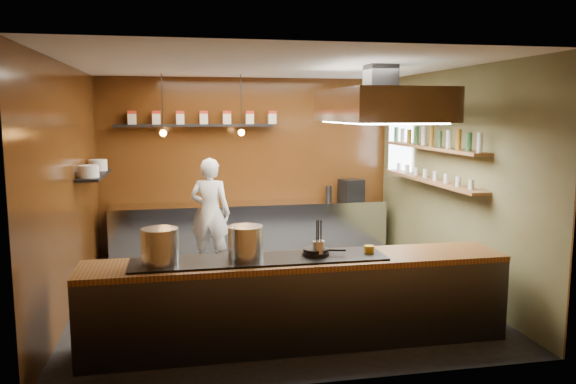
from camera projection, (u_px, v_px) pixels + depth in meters
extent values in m
plane|color=black|center=(273.00, 295.00, 7.48)|extent=(5.00, 5.00, 0.00)
plane|color=#401F0B|center=(248.00, 166.00, 9.70)|extent=(5.00, 0.00, 5.00)
plane|color=#401F0B|center=(69.00, 189.00, 6.79)|extent=(0.00, 5.00, 5.00)
plane|color=brown|center=(450.00, 179.00, 7.75)|extent=(0.00, 5.00, 5.00)
plane|color=silver|center=(272.00, 65.00, 7.06)|extent=(5.00, 5.00, 0.00)
plane|color=white|center=(400.00, 144.00, 9.33)|extent=(0.00, 1.00, 1.00)
cube|color=silver|center=(251.00, 229.00, 9.52)|extent=(4.60, 0.65, 0.90)
cube|color=#38383D|center=(298.00, 304.00, 5.86)|extent=(4.40, 0.70, 0.86)
cube|color=brown|center=(298.00, 261.00, 5.80)|extent=(4.40, 0.72, 0.06)
cube|color=black|center=(260.00, 259.00, 5.72)|extent=(2.60, 0.55, 0.02)
cube|color=black|center=(195.00, 125.00, 9.29)|extent=(2.60, 0.26, 0.04)
cube|color=black|center=(94.00, 175.00, 7.78)|extent=(0.30, 1.40, 0.04)
cube|color=brown|center=(431.00, 148.00, 7.95)|extent=(0.26, 2.80, 0.04)
cube|color=brown|center=(430.00, 180.00, 8.02)|extent=(0.26, 2.80, 0.04)
cube|color=#38383D|center=(381.00, 77.00, 6.94)|extent=(0.35, 0.35, 0.30)
cube|color=silver|center=(380.00, 105.00, 6.99)|extent=(1.20, 2.00, 0.40)
cube|color=white|center=(380.00, 122.00, 7.02)|extent=(1.00, 1.80, 0.02)
cylinder|color=black|center=(162.00, 103.00, 8.50)|extent=(0.01, 0.01, 0.90)
sphere|color=orange|center=(163.00, 133.00, 8.56)|extent=(0.10, 0.10, 0.10)
cylinder|color=black|center=(241.00, 104.00, 8.73)|extent=(0.01, 0.01, 0.90)
sphere|color=orange|center=(241.00, 133.00, 8.80)|extent=(0.10, 0.10, 0.10)
cube|color=beige|center=(132.00, 119.00, 9.08)|extent=(0.13, 0.13, 0.17)
cube|color=#A92514|center=(132.00, 112.00, 9.06)|extent=(0.13, 0.13, 0.05)
cube|color=beige|center=(156.00, 119.00, 9.15)|extent=(0.13, 0.13, 0.17)
cube|color=#A92514|center=(156.00, 112.00, 9.14)|extent=(0.13, 0.13, 0.05)
cube|color=beige|center=(180.00, 119.00, 9.23)|extent=(0.13, 0.13, 0.17)
cube|color=#A92514|center=(180.00, 112.00, 9.21)|extent=(0.13, 0.13, 0.05)
cube|color=beige|center=(204.00, 119.00, 9.30)|extent=(0.13, 0.13, 0.17)
cube|color=#A92514|center=(204.00, 112.00, 9.29)|extent=(0.14, 0.13, 0.05)
cube|color=beige|center=(227.00, 119.00, 9.38)|extent=(0.13, 0.13, 0.17)
cube|color=#A92514|center=(227.00, 112.00, 9.36)|extent=(0.14, 0.13, 0.05)
cube|color=beige|center=(250.00, 119.00, 9.45)|extent=(0.13, 0.13, 0.17)
cube|color=#A92514|center=(250.00, 112.00, 9.43)|extent=(0.14, 0.13, 0.05)
cube|color=beige|center=(272.00, 119.00, 9.52)|extent=(0.13, 0.13, 0.17)
cube|color=#A92514|center=(272.00, 112.00, 9.51)|extent=(0.14, 0.13, 0.05)
cylinder|color=silver|center=(89.00, 171.00, 7.33)|extent=(0.26, 0.26, 0.16)
cylinder|color=silver|center=(98.00, 165.00, 8.20)|extent=(0.26, 0.26, 0.16)
cylinder|color=silver|center=(480.00, 142.00, 6.67)|extent=(0.06, 0.06, 0.24)
cylinder|color=#2D5933|center=(469.00, 141.00, 6.92)|extent=(0.06, 0.06, 0.24)
cylinder|color=#8C601E|center=(458.00, 140.00, 7.17)|extent=(0.06, 0.06, 0.24)
cylinder|color=silver|center=(449.00, 139.00, 7.43)|extent=(0.06, 0.06, 0.24)
cylinder|color=#2D5933|center=(440.00, 138.00, 7.68)|extent=(0.06, 0.06, 0.24)
cylinder|color=#8C601E|center=(431.00, 138.00, 7.93)|extent=(0.06, 0.06, 0.24)
cylinder|color=silver|center=(424.00, 137.00, 8.18)|extent=(0.06, 0.06, 0.24)
cylinder|color=#2D5933|center=(416.00, 136.00, 8.44)|extent=(0.06, 0.06, 0.24)
cylinder|color=#8C601E|center=(409.00, 135.00, 8.69)|extent=(0.06, 0.06, 0.24)
cylinder|color=silver|center=(403.00, 135.00, 8.94)|extent=(0.06, 0.06, 0.24)
cylinder|color=#2D5933|center=(396.00, 134.00, 9.19)|extent=(0.06, 0.06, 0.24)
cylinder|color=silver|center=(471.00, 185.00, 6.89)|extent=(0.07, 0.07, 0.13)
cylinder|color=silver|center=(458.00, 181.00, 7.21)|extent=(0.07, 0.07, 0.13)
cylinder|color=silver|center=(446.00, 178.00, 7.53)|extent=(0.07, 0.07, 0.13)
cylinder|color=silver|center=(435.00, 176.00, 7.85)|extent=(0.07, 0.07, 0.13)
cylinder|color=silver|center=(425.00, 173.00, 8.16)|extent=(0.07, 0.07, 0.13)
cylinder|color=silver|center=(416.00, 171.00, 8.48)|extent=(0.07, 0.07, 0.13)
cylinder|color=silver|center=(407.00, 169.00, 8.80)|extent=(0.07, 0.07, 0.13)
cylinder|color=silver|center=(399.00, 167.00, 9.12)|extent=(0.07, 0.07, 0.13)
cylinder|color=#B3B6BB|center=(160.00, 246.00, 5.49)|extent=(0.37, 0.37, 0.35)
cylinder|color=silver|center=(246.00, 242.00, 5.70)|extent=(0.41, 0.41, 0.33)
cylinder|color=silver|center=(319.00, 249.00, 5.78)|extent=(0.15, 0.15, 0.16)
cylinder|color=black|center=(316.00, 253.00, 5.85)|extent=(0.29, 0.29, 0.04)
cylinder|color=black|center=(316.00, 250.00, 5.85)|extent=(0.27, 0.27, 0.04)
cylinder|color=black|center=(337.00, 250.00, 5.83)|extent=(0.18, 0.07, 0.02)
cylinder|color=gold|center=(369.00, 250.00, 5.95)|extent=(0.13, 0.13, 0.10)
cube|color=black|center=(351.00, 189.00, 9.80)|extent=(0.43, 0.42, 0.36)
imported|color=white|center=(210.00, 213.00, 8.72)|extent=(0.73, 0.60, 1.72)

